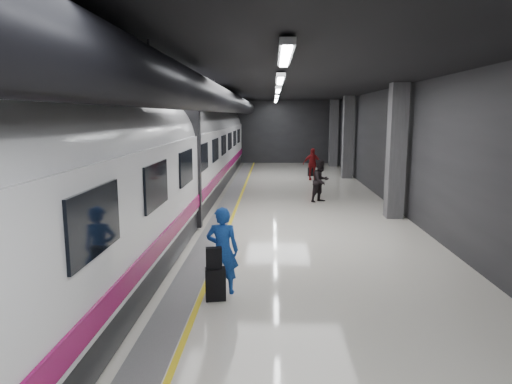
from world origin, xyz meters
TOP-DOWN VIEW (x-y plane):
  - ground at (0.00, 0.00)m, footprint 40.00×40.00m
  - platform_hall at (-0.29, 0.96)m, footprint 10.02×40.02m
  - train at (-3.25, -0.00)m, footprint 3.05×38.00m
  - traveler_main at (-0.55, -4.92)m, footprint 0.64×0.43m
  - suitcase_main at (-0.65, -5.27)m, footprint 0.42×0.30m
  - shoulder_bag at (-0.68, -5.24)m, footprint 0.32×0.21m
  - traveler_far_a at (2.35, 4.72)m, footprint 1.05×1.03m
  - traveler_far_b at (2.55, 11.15)m, footprint 1.04×0.52m
  - suitcase_far at (2.63, 12.75)m, footprint 0.36×0.27m

SIDE VIEW (x-z plane):
  - ground at x=0.00m, z-range 0.00..0.00m
  - suitcase_far at x=2.63m, z-range 0.00..0.49m
  - suitcase_main at x=-0.65m, z-range 0.00..0.62m
  - shoulder_bag at x=-0.68m, z-range 0.62..1.01m
  - traveler_far_b at x=2.55m, z-range 0.00..1.71m
  - traveler_far_a at x=2.35m, z-range 0.00..1.71m
  - traveler_main at x=-0.55m, z-range 0.00..1.72m
  - train at x=-3.25m, z-range 0.04..4.09m
  - platform_hall at x=-0.29m, z-range 1.28..5.79m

